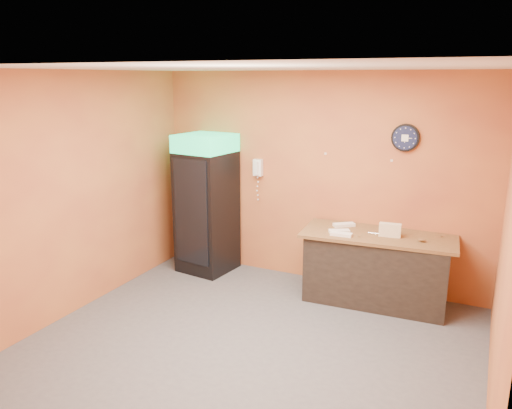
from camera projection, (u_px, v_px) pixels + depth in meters
The scene contains 15 objects.
floor at pixel (251, 345), 5.22m from camera, with size 4.50×4.50×0.00m, color #47474C.
back_wall at pixel (317, 179), 6.61m from camera, with size 4.50×0.02×2.80m, color #C57537.
left_wall at pixel (78, 193), 5.81m from camera, with size 0.02×4.00×2.80m, color #C57537.
right_wall at pixel (507, 250), 3.92m from camera, with size 0.02×4.00×2.80m, color #C57537.
ceiling at pixel (250, 68), 4.52m from camera, with size 4.50×4.00×0.02m, color white.
beverage_cooler at pixel (205, 206), 7.01m from camera, with size 0.76×0.77×1.96m.
prep_counter at pixel (376, 269), 6.15m from camera, with size 1.67×0.74×0.84m, color black.
wall_clock at pixel (405, 138), 5.97m from camera, with size 0.33×0.06×0.33m.
wall_phone at pixel (258, 168), 6.90m from camera, with size 0.13×0.11×0.23m.
butcher_paper at pixel (379, 236), 6.04m from camera, with size 1.82×0.79×0.04m, color brown.
sub_roll_stack at pixel (390, 230), 5.91m from camera, with size 0.26×0.12×0.16m.
wrapped_sandwich_left at pixel (339, 231), 6.08m from camera, with size 0.25×0.10×0.04m, color white.
wrapped_sandwich_mid at pixel (341, 234), 5.96m from camera, with size 0.25×0.10×0.04m, color white.
wrapped_sandwich_right at pixel (344, 225), 6.34m from camera, with size 0.27×0.11×0.04m, color white.
kitchen_tool at pixel (382, 233), 5.97m from camera, with size 0.07×0.07×0.07m, color silver.
Camera 1 is at (2.08, -4.20, 2.73)m, focal length 35.00 mm.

